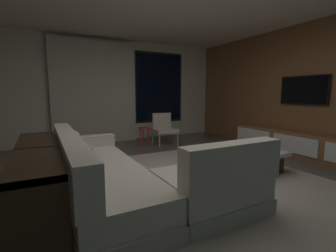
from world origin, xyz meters
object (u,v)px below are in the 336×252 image
accent_chair_near_window (164,127)px  mounted_tv (303,90)px  media_console (303,146)px  book_stack_on_coffee_table (232,146)px  console_table_behind_couch (39,178)px  coffee_table (238,159)px  side_stool (144,131)px  sectional_couch (128,179)px

accent_chair_near_window → mounted_tv: size_ratio=0.78×
media_console → mounted_tv: mounted_tv is taller
book_stack_on_coffee_table → console_table_behind_couch: bearing=-173.3°
coffee_table → media_console: media_console is taller
accent_chair_near_window → side_stool: size_ratio=1.70×
sectional_couch → mounted_tv: size_ratio=2.50×
sectional_couch → media_console: bearing=3.9°
side_stool → mounted_tv: 3.58m
side_stool → accent_chair_near_window: bearing=1.2°
book_stack_on_coffee_table → accent_chair_near_window: bearing=93.9°
media_console → console_table_behind_couch: bearing=-178.5°
side_stool → console_table_behind_couch: (-2.25, -2.63, 0.04)m
book_stack_on_coffee_table → accent_chair_near_window: 2.30m
book_stack_on_coffee_table → console_table_behind_couch: console_table_behind_couch is taller
media_console → mounted_tv: 1.13m
media_console → accent_chair_near_window: bearing=126.0°
sectional_couch → coffee_table: (2.03, 0.31, -0.10)m
book_stack_on_coffee_table → media_console: size_ratio=0.08×
media_console → console_table_behind_couch: console_table_behind_couch is taller
sectional_couch → accent_chair_near_window: bearing=55.8°
accent_chair_near_window → side_stool: accent_chair_near_window is taller
side_stool → console_table_behind_couch: 3.46m
sectional_couch → side_stool: bearing=64.1°
sectional_couch → book_stack_on_coffee_table: size_ratio=10.49×
coffee_table → media_console: size_ratio=0.37×
coffee_table → mounted_tv: bearing=4.3°
book_stack_on_coffee_table → console_table_behind_couch: size_ratio=0.11×
book_stack_on_coffee_table → mounted_tv: 2.09m
console_table_behind_couch → book_stack_on_coffee_table: bearing=6.7°
side_stool → media_console: media_console is taller
sectional_couch → accent_chair_near_window: (1.88, 2.77, 0.14)m
coffee_table → console_table_behind_couch: bearing=-176.6°
sectional_couch → book_stack_on_coffee_table: (2.04, 0.48, 0.09)m
sectional_couch → side_stool: 3.07m
accent_chair_near_window → side_stool: bearing=-178.8°
side_stool → coffee_table: bearing=-74.3°
book_stack_on_coffee_table → console_table_behind_couch: 2.97m
book_stack_on_coffee_table → mounted_tv: (1.85, -0.03, 0.96)m
accent_chair_near_window → mounted_tv: bearing=-49.1°
coffee_table → media_console: bearing=-2.0°
side_stool → mounted_tv: size_ratio=0.46×
side_stool → media_console: (2.37, -2.51, -0.12)m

